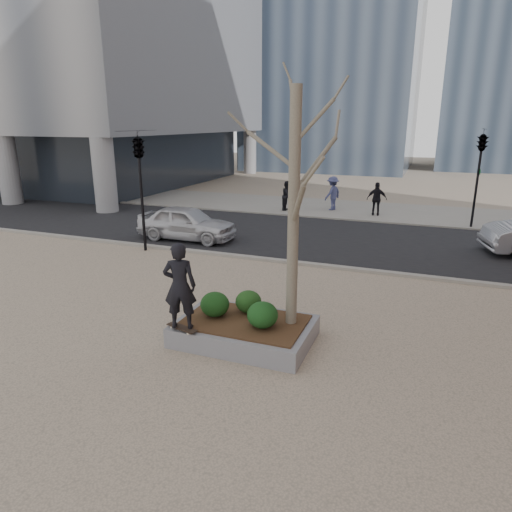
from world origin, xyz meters
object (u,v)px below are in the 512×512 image
at_px(planter, 245,331).
at_px(skateboarder, 180,286).
at_px(skateboard, 182,329).
at_px(police_car, 187,223).

xyz_separation_m(planter, skateboarder, (-1.10, -0.88, 1.25)).
xyz_separation_m(planter, skateboard, (-1.10, -0.88, 0.26)).
bearing_deg(skateboarder, skateboard, -109.65).
height_order(skateboard, skateboarder, skateboarder).
xyz_separation_m(skateboard, police_car, (-4.71, 8.51, 0.24)).
distance_m(planter, skateboarder, 1.88).
distance_m(skateboard, skateboarder, 0.99).
xyz_separation_m(skateboard, skateboarder, (0.00, -0.00, 0.99)).
bearing_deg(police_car, skateboarder, -151.51).
xyz_separation_m(planter, police_car, (-5.81, 7.63, 0.50)).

